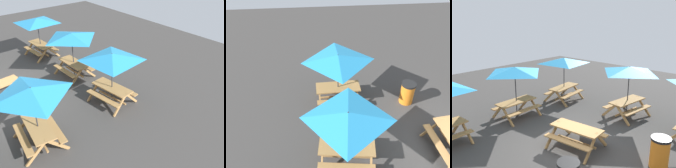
{
  "view_description": "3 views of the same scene",
  "coord_description": "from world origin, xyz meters",
  "views": [
    {
      "loc": [
        10.27,
        -2.33,
        6.31
      ],
      "look_at": [
        3.32,
        3.44,
        0.9
      ],
      "focal_mm": 40.0,
      "sensor_mm": 36.0,
      "label": 1
    },
    {
      "loc": [
        4.38,
        4.77,
        7.3
      ],
      "look_at": [
        3.7,
        -3.11,
        0.9
      ],
      "focal_mm": 40.0,
      "sensor_mm": 36.0,
      "label": 2
    },
    {
      "loc": [
        -5.99,
        -5.2,
        4.52
      ],
      "look_at": [
        3.32,
        3.44,
        0.9
      ],
      "focal_mm": 40.0,
      "sensor_mm": 36.0,
      "label": 3
    }
  ],
  "objects": [
    {
      "name": "picnic_table_2",
      "position": [
        3.7,
        -3.11,
        1.99
      ],
      "size": [
        2.06,
        2.06,
        2.34
      ],
      "rotation": [
        0.0,
        0.0,
        0.03
      ],
      "color": "#A87A44",
      "rests_on": "ground"
    },
    {
      "name": "picnic_table_3",
      "position": [
        3.67,
        -0.11,
        1.99
      ],
      "size": [
        2.24,
        2.24,
        2.34
      ],
      "rotation": [
        0.0,
        0.0,
        -0.13
      ],
      "color": "#A87A44",
      "rests_on": "ground"
    },
    {
      "name": "trash_bin_orange",
      "position": [
        0.83,
        -2.8,
        0.49
      ],
      "size": [
        0.59,
        0.59,
        0.98
      ],
      "color": "orange",
      "rests_on": "ground"
    }
  ]
}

